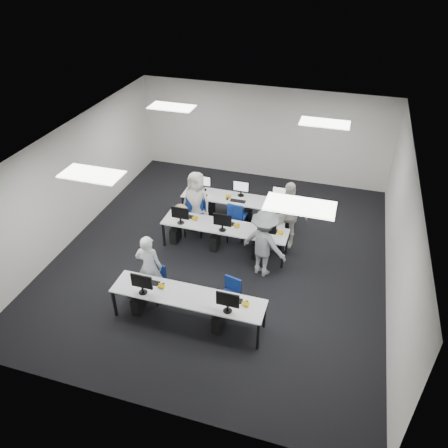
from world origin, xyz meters
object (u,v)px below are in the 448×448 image
(student_0, at_px, (149,267))
(chair_7, at_px, (271,232))
(chair_0, at_px, (155,288))
(chair_1, at_px, (229,302))
(desk_front, at_px, (188,297))
(chair_4, at_px, (264,236))
(chair_5, at_px, (198,214))
(student_1, at_px, (275,222))
(chair_3, at_px, (235,229))
(student_2, at_px, (197,201))
(desk_mid, at_px, (225,228))
(student_3, at_px, (287,214))
(photographer, at_px, (264,243))
(chair_6, at_px, (237,221))
(chair_2, at_px, (194,223))

(student_0, bearing_deg, chair_7, -132.80)
(chair_0, relative_size, chair_1, 1.02)
(desk_front, bearing_deg, chair_4, 73.53)
(chair_5, relative_size, student_1, 0.61)
(chair_3, distance_m, chair_7, 0.98)
(chair_7, relative_size, student_2, 0.51)
(desk_mid, xyz_separation_m, student_3, (1.44, 0.74, 0.22))
(chair_5, height_order, student_0, student_0)
(desk_mid, relative_size, student_3, 1.77)
(chair_5, height_order, photographer, photographer)
(desk_front, bearing_deg, chair_3, 88.09)
(chair_6, bearing_deg, chair_1, -73.77)
(desk_front, bearing_deg, student_0, 153.99)
(desk_mid, distance_m, chair_3, 0.72)
(desk_mid, bearing_deg, chair_1, -70.64)
(chair_6, height_order, student_0, student_0)
(student_2, bearing_deg, chair_5, 115.89)
(chair_1, distance_m, chair_4, 2.59)
(chair_0, height_order, chair_5, chair_5)
(chair_6, bearing_deg, chair_7, -7.22)
(student_2, bearing_deg, chair_4, 2.58)
(chair_3, distance_m, photographer, 1.68)
(student_0, bearing_deg, chair_5, -95.72)
(chair_2, relative_size, chair_7, 1.14)
(desk_mid, distance_m, chair_4, 1.13)
(desk_front, xyz_separation_m, desk_mid, (0.00, 2.60, 0.00))
(chair_1, bearing_deg, chair_0, -164.89)
(desk_front, distance_m, chair_1, 1.00)
(desk_front, relative_size, desk_mid, 1.00)
(chair_0, distance_m, chair_5, 3.08)
(chair_4, height_order, chair_7, chair_7)
(chair_1, xyz_separation_m, chair_7, (0.34, 2.81, 0.01))
(chair_1, bearing_deg, student_3, 88.42)
(chair_3, height_order, student_2, student_2)
(chair_2, bearing_deg, chair_3, -6.99)
(chair_0, xyz_separation_m, chair_4, (1.89, 2.65, 0.00))
(student_1, bearing_deg, chair_5, -30.09)
(student_0, distance_m, student_2, 2.85)
(student_3, xyz_separation_m, photographer, (-0.31, -1.34, -0.04))
(chair_4, bearing_deg, student_0, -143.30)
(student_1, xyz_separation_m, student_2, (-2.20, 0.29, 0.06))
(chair_3, xyz_separation_m, student_1, (1.08, -0.10, 0.50))
(chair_2, relative_size, chair_5, 1.03)
(chair_2, height_order, chair_7, chair_2)
(chair_0, relative_size, chair_6, 0.91)
(desk_front, relative_size, chair_0, 3.83)
(desk_front, height_order, chair_6, chair_6)
(chair_2, relative_size, chair_6, 1.07)
(chair_3, distance_m, chair_5, 1.23)
(chair_3, bearing_deg, student_1, -22.46)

